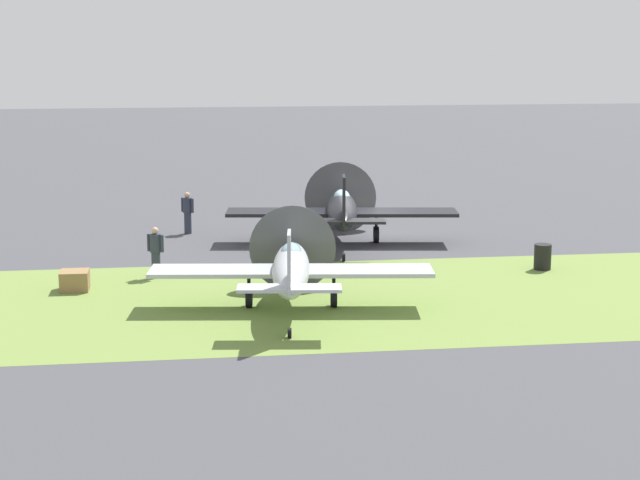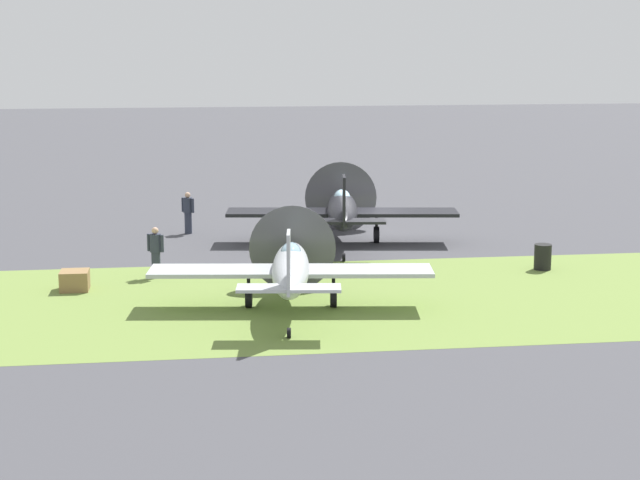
# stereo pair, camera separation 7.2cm
# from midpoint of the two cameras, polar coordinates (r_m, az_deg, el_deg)

# --- Properties ---
(ground_plane) EXTENTS (160.00, 160.00, 0.00)m
(ground_plane) POSITION_cam_midpoint_polar(r_m,az_deg,el_deg) (41.63, 2.75, -0.06)
(ground_plane) COLOR #424247
(grass_verge) EXTENTS (120.00, 11.00, 0.01)m
(grass_verge) POSITION_cam_midpoint_polar(r_m,az_deg,el_deg) (32.93, 5.58, -3.10)
(grass_verge) COLOR olive
(grass_verge) RESTS_ON ground
(airplane_lead) EXTENTS (9.18, 7.30, 3.25)m
(airplane_lead) POSITION_cam_midpoint_polar(r_m,az_deg,el_deg) (40.76, 1.27, 1.65)
(airplane_lead) COLOR black
(airplane_lead) RESTS_ON ground
(airplane_wingman) EXTENTS (8.59, 6.82, 3.04)m
(airplane_wingman) POSITION_cam_midpoint_polar(r_m,az_deg,el_deg) (30.97, -1.54, -1.55)
(airplane_wingman) COLOR #B2B7BC
(airplane_wingman) RESTS_ON ground
(ground_crew_chief) EXTENTS (0.56, 0.38, 1.73)m
(ground_crew_chief) POSITION_cam_midpoint_polar(r_m,az_deg,el_deg) (35.63, -8.91, -0.60)
(ground_crew_chief) COLOR #2D3342
(ground_crew_chief) RESTS_ON ground
(ground_crew_mechanic) EXTENTS (0.51, 0.44, 1.73)m
(ground_crew_mechanic) POSITION_cam_midpoint_polar(r_m,az_deg,el_deg) (43.37, -7.18, 1.54)
(ground_crew_mechanic) COLOR #2D3342
(ground_crew_mechanic) RESTS_ON ground
(fuel_drum) EXTENTS (0.60, 0.60, 0.90)m
(fuel_drum) POSITION_cam_midpoint_polar(r_m,az_deg,el_deg) (37.30, 12.13, -0.91)
(fuel_drum) COLOR black
(fuel_drum) RESTS_ON ground
(supply_crate) EXTENTS (0.91, 0.91, 0.64)m
(supply_crate) POSITION_cam_midpoint_polar(r_m,az_deg,el_deg) (34.47, -13.20, -2.17)
(supply_crate) COLOR olive
(supply_crate) RESTS_ON ground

